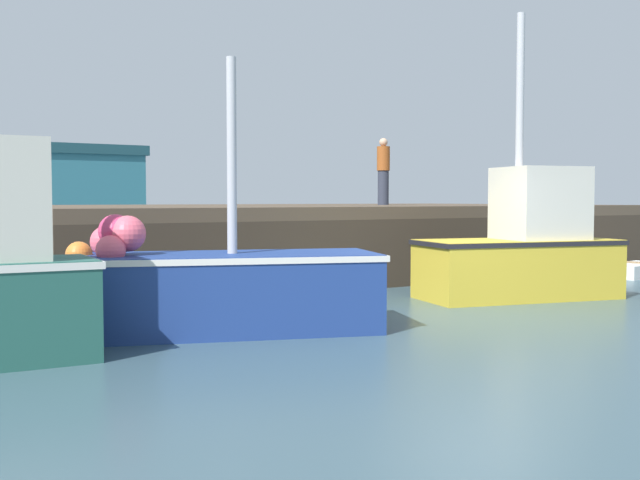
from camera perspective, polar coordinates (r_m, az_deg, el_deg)
name	(u,v)px	position (r m, az deg, el deg)	size (l,w,h in m)	color
ground	(472,319)	(11.95, 11.29, -5.77)	(120.00, 160.00, 0.10)	#38515B
pier	(326,215)	(18.85, 0.44, 1.85)	(14.77, 8.64, 1.62)	brown
fishing_boat_near_right	(226,287)	(10.28, -7.01, -3.46)	(4.19, 2.76, 3.64)	navy
fishing_boat_mid	(524,248)	(14.13, 14.95, -0.61)	(3.83, 2.27, 5.04)	gold
rowboat	(635,270)	(18.94, 22.45, -2.08)	(1.93, 1.12, 0.34)	white
dockworker	(383,171)	(20.26, 4.74, 5.13)	(0.34, 0.34, 1.75)	#2D3342
warehouse	(40,190)	(41.83, -20.18, 3.55)	(9.60, 6.16, 4.51)	#2D6B7A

